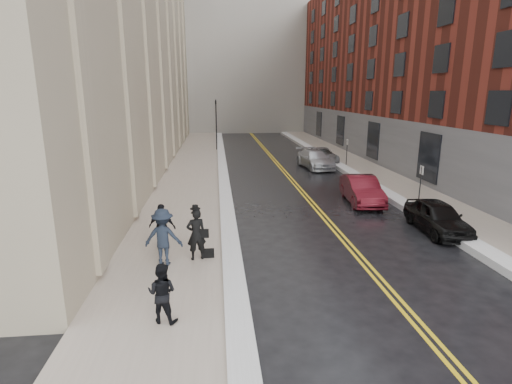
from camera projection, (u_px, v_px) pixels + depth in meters
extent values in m
plane|color=black|center=(304.00, 285.00, 12.63)|extent=(160.00, 160.00, 0.00)
cube|color=gray|center=(190.00, 179.00, 27.62)|extent=(4.00, 64.00, 0.15)
cube|color=gray|center=(378.00, 175.00, 28.93)|extent=(3.00, 64.00, 0.15)
cube|color=gold|center=(288.00, 178.00, 28.30)|extent=(0.12, 64.00, 0.01)
cube|color=gold|center=(292.00, 178.00, 28.33)|extent=(0.12, 64.00, 0.01)
cube|color=white|center=(224.00, 178.00, 27.83)|extent=(0.70, 60.80, 0.26)
cube|color=white|center=(354.00, 175.00, 28.73)|extent=(0.85, 60.80, 0.30)
cube|color=maroon|center=(449.00, 55.00, 34.33)|extent=(14.00, 50.00, 18.00)
cube|color=slate|center=(305.00, 1.00, 72.33)|extent=(22.00, 18.00, 44.00)
cylinder|color=black|center=(216.00, 126.00, 40.70)|extent=(0.12, 0.12, 5.20)
imported|color=black|center=(216.00, 106.00, 40.21)|extent=(0.18, 0.15, 0.90)
cylinder|color=black|center=(420.00, 187.00, 20.85)|extent=(0.06, 0.06, 2.20)
cube|color=white|center=(422.00, 170.00, 20.63)|extent=(0.02, 0.35, 0.45)
cylinder|color=black|center=(347.00, 153.00, 32.43)|extent=(0.06, 0.06, 2.20)
cube|color=white|center=(347.00, 142.00, 32.21)|extent=(0.02, 0.35, 0.45)
imported|color=black|center=(437.00, 217.00, 17.25)|extent=(1.80, 4.08, 1.37)
imported|color=#4E0D16|center=(362.00, 190.00, 21.80)|extent=(1.96, 4.59, 1.47)
imported|color=#B7B8BF|center=(315.00, 159.00, 31.95)|extent=(2.56, 5.08, 1.41)
imported|color=#979B9F|center=(322.00, 156.00, 34.14)|extent=(2.26, 4.72, 1.30)
imported|color=black|center=(196.00, 234.00, 13.98)|extent=(0.77, 0.61, 1.86)
imported|color=black|center=(162.00, 293.00, 10.17)|extent=(0.91, 0.79, 1.60)
imported|color=black|center=(163.00, 237.00, 13.52)|extent=(1.37, 0.89, 1.99)
imported|color=black|center=(162.00, 227.00, 14.85)|extent=(1.12, 0.71, 1.77)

